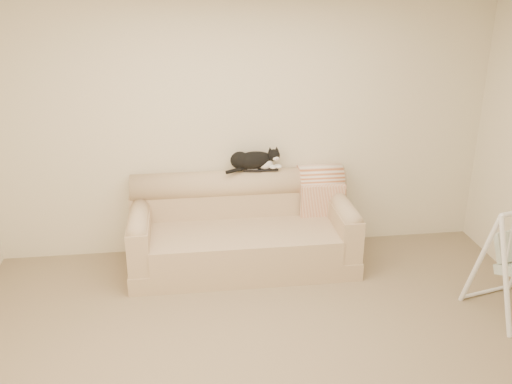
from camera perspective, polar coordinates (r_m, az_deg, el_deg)
ground_plane at (r=4.52m, az=1.85°, el=-16.70°), size 5.00×5.00×0.00m
room_shell at (r=3.77m, az=2.13°, el=1.83°), size 5.04×4.04×2.60m
sofa at (r=5.69m, az=-1.40°, el=-3.89°), size 2.20×0.93×0.90m
remote_a at (r=5.70m, az=-0.35°, el=2.22°), size 0.19×0.08×0.03m
remote_b at (r=5.72m, az=1.37°, el=2.26°), size 0.17×0.06×0.02m
tuxedo_cat at (r=5.69m, az=-0.24°, el=3.21°), size 0.58×0.29×0.23m
throw_blanket at (r=5.89m, az=6.41°, el=0.82°), size 0.45×0.38×0.58m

